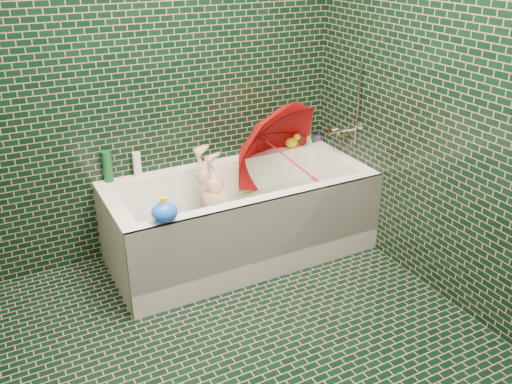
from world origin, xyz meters
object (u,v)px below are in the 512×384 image
bathtub (242,226)px  umbrella (288,158)px  rubber_duck (293,142)px  child (221,213)px  bath_toy (165,212)px

bathtub → umbrella: bearing=11.0°
bathtub → rubber_duck: (0.58, 0.33, 0.38)m
umbrella → rubber_duck: umbrella is taller
umbrella → rubber_duck: bearing=41.2°
child → umbrella: umbrella is taller
bathtub → child: size_ratio=1.88×
bathtub → bath_toy: size_ratio=10.64×
child → umbrella: 0.59m
child → bathtub: bearing=68.0°
bathtub → rubber_duck: 0.77m
rubber_duck → bath_toy: (-1.19, -0.66, 0.02)m
child → bath_toy: (-0.49, -0.38, 0.30)m
bathtub → child: 0.17m
bath_toy → bathtub: bearing=34.3°
bathtub → rubber_duck: rubber_duck is taller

